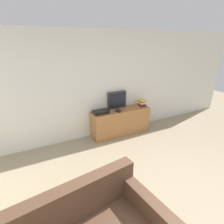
% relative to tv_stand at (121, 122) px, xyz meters
% --- Properties ---
extents(wall_back, '(9.00, 0.06, 2.60)m').
position_rel_tv_stand_xyz_m(wall_back, '(-0.53, 0.27, 0.96)').
color(wall_back, silver).
rests_on(wall_back, ground_plane).
extents(tv_stand, '(1.56, 0.43, 0.69)m').
position_rel_tv_stand_xyz_m(tv_stand, '(0.00, 0.00, 0.00)').
color(tv_stand, '#9E6638').
rests_on(tv_stand, ground_plane).
extents(television, '(0.50, 0.09, 0.44)m').
position_rel_tv_stand_xyz_m(television, '(-0.03, 0.17, 0.56)').
color(television, black).
rests_on(television, tv_stand).
extents(book_stack, '(0.17, 0.22, 0.20)m').
position_rel_tv_stand_xyz_m(book_stack, '(0.61, -0.05, 0.44)').
color(book_stack, '#995623').
rests_on(book_stack, tv_stand).
extents(remote_on_stand, '(0.05, 0.19, 0.02)m').
position_rel_tv_stand_xyz_m(remote_on_stand, '(-0.06, -0.02, 0.36)').
color(remote_on_stand, '#2D2D2D').
rests_on(remote_on_stand, tv_stand).
extents(remote_secondary, '(0.07, 0.18, 0.02)m').
position_rel_tv_stand_xyz_m(remote_secondary, '(-0.14, -0.09, 0.36)').
color(remote_secondary, black).
rests_on(remote_secondary, tv_stand).
extents(set_top_box, '(0.37, 0.24, 0.07)m').
position_rel_tv_stand_xyz_m(set_top_box, '(-0.56, 0.01, 0.38)').
color(set_top_box, black).
rests_on(set_top_box, tv_stand).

